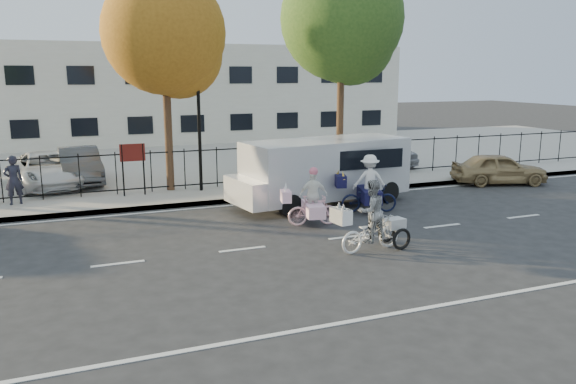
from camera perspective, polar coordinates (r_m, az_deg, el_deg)
name	(u,v)px	position (r m, az deg, el deg)	size (l,w,h in m)	color
ground	(242,249)	(14.14, -4.65, -5.83)	(120.00, 120.00, 0.00)	#333334
road_markings	(242,249)	(14.14, -4.65, -5.81)	(60.00, 9.52, 0.01)	silver
curb	(198,204)	(18.85, -9.10, -1.17)	(60.00, 0.10, 0.15)	#A8A399
sidewalk	(192,197)	(19.85, -9.75, -0.52)	(60.00, 2.20, 0.15)	#A8A399
parking_lot	(154,161)	(28.49, -13.42, 3.10)	(60.00, 15.60, 0.15)	#A8A399
iron_fence	(185,169)	(20.76, -10.45, 2.32)	(58.00, 0.06, 1.50)	black
building	(129,94)	(38.13, -15.81, 9.57)	(34.00, 10.00, 6.00)	silver
lamppost	(199,108)	(20.22, -9.06, 8.43)	(0.36, 0.36, 4.33)	black
street_sign	(133,159)	(20.02, -15.49, 3.23)	(0.85, 0.06, 1.80)	black
zebra_trike	(371,223)	(13.98, 8.44, -3.18)	(2.10, 0.94, 1.79)	white
unicorn_bike	(312,204)	(16.12, 2.48, -1.24)	(1.73, 1.23, 1.71)	beige
bull_bike	(368,189)	(17.81, 8.16, 0.25)	(2.04, 1.43, 1.84)	black
white_van	(323,169)	(18.70, 3.59, 2.36)	(6.38, 2.97, 2.16)	silver
gold_sedan	(499,169)	(23.70, 20.65, 2.23)	(1.46, 3.62, 1.23)	#9F8456
pedestrian	(13,180)	(20.08, -26.12, 1.10)	(0.58, 0.38, 1.60)	black
lot_car_b	(47,169)	(22.85, -23.32, 2.11)	(2.11, 4.57, 1.27)	silver
lot_car_c	(79,165)	(23.13, -20.43, 2.56)	(1.44, 4.13, 1.36)	#44474B
lot_car_d	(381,150)	(26.40, 9.47, 4.26)	(1.63, 4.06, 1.38)	#9B9DA3
tree_mid	(168,39)	(20.59, -12.09, 14.93)	(4.26, 4.26, 7.80)	#442D1D
tree_east	(344,26)	(22.80, 5.75, 16.48)	(4.77, 4.77, 8.74)	#442D1D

